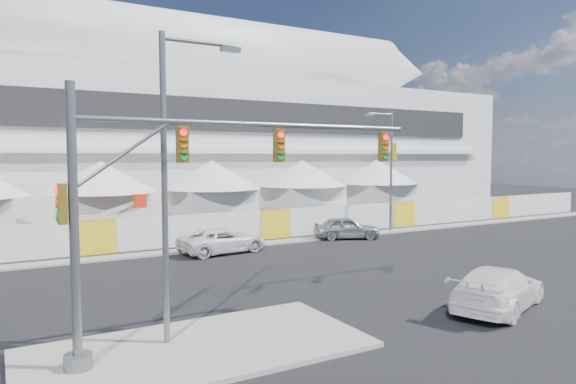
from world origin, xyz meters
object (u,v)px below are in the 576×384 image
streetlight_curb (389,163)px  boom_lift (82,232)px  pickup_curb (223,240)px  streetlight_median (172,167)px  traffic_mast (165,204)px  sedan_silver (347,228)px  lot_car_a (339,213)px  pickup_near (498,288)px

streetlight_curb → boom_lift: streetlight_curb is taller
pickup_curb → streetlight_median: 15.81m
traffic_mast → streetlight_median: (0.45, 0.75, 1.05)m
sedan_silver → traffic_mast: 22.76m
traffic_mast → streetlight_median: streetlight_median is taller
pickup_curb → streetlight_median: (-7.09, -13.32, 4.72)m
streetlight_median → streetlight_curb: bearing=34.9°
lot_car_a → streetlight_curb: size_ratio=0.54×
sedan_silver → lot_car_a: 9.39m
pickup_curb → traffic_mast: 16.38m
streetlight_median → streetlight_curb: size_ratio=1.02×
lot_car_a → traffic_mast: (-22.10, -22.55, 3.61)m
streetlight_curb → boom_lift: 22.12m
streetlight_curb → traffic_mast: bearing=-144.4°
pickup_curb → streetlight_curb: bearing=-92.0°
traffic_mast → streetlight_curb: bearing=35.6°
boom_lift → sedan_silver: bearing=-19.6°
sedan_silver → pickup_near: bearing=-173.8°
lot_car_a → streetlight_median: bearing=136.1°
traffic_mast → boom_lift: bearing=88.3°
streetlight_median → streetlight_curb: 25.78m
sedan_silver → streetlight_curb: streetlight_curb is taller
pickup_near → lot_car_a: bearing=-43.4°
streetlight_curb → sedan_silver: bearing=-169.0°
pickup_near → streetlight_curb: streetlight_curb is taller
sedan_silver → pickup_curb: bearing=116.2°
sedan_silver → streetlight_median: size_ratio=0.49×
pickup_curb → boom_lift: 9.73m
traffic_mast → streetlight_median: bearing=59.1°
pickup_near → streetlight_curb: bearing=-49.8°
traffic_mast → sedan_silver: bearing=40.6°
pickup_curb → streetlight_curb: streetlight_curb is taller
pickup_near → lot_car_a: 26.15m
pickup_near → traffic_mast: (-12.19, 1.65, 3.61)m
pickup_curb → traffic_mast: size_ratio=0.47×
lot_car_a → traffic_mast: 31.78m
pickup_near → streetlight_median: bearing=57.4°
pickup_curb → boom_lift: (-6.92, 6.85, 0.12)m
sedan_silver → pickup_curb: size_ratio=0.85×
sedan_silver → boom_lift: 17.62m
pickup_curb → streetlight_curb: 14.84m
pickup_near → boom_lift: bearing=6.1°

